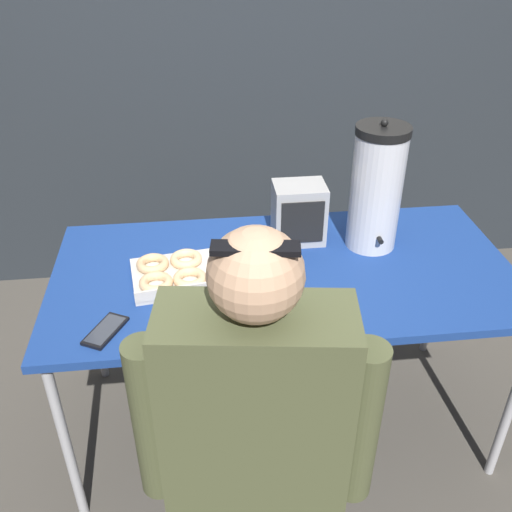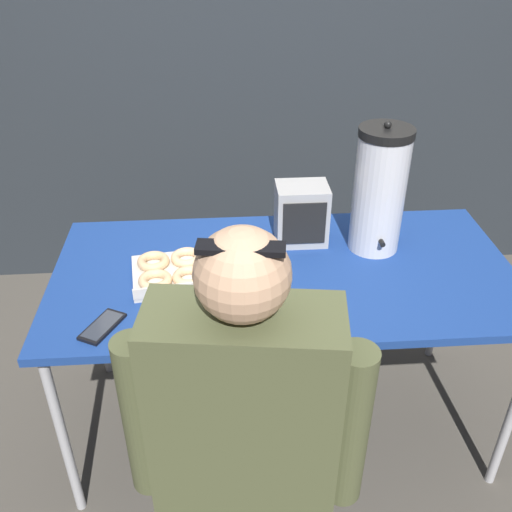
{
  "view_description": "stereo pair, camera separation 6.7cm",
  "coord_description": "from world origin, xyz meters",
  "px_view_note": "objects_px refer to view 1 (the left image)",
  "views": [
    {
      "loc": [
        -0.28,
        -1.56,
        1.78
      ],
      "look_at": [
        -0.1,
        0.0,
        0.78
      ],
      "focal_mm": 40.0,
      "sensor_mm": 36.0,
      "label": 1
    },
    {
      "loc": [
        -0.21,
        -1.56,
        1.78
      ],
      "look_at": [
        -0.1,
        0.0,
        0.78
      ],
      "focal_mm": 40.0,
      "sensor_mm": 36.0,
      "label": 2
    }
  ],
  "objects_px": {
    "coffee_urn": "(376,188)",
    "person_seated": "(256,455)",
    "donut_box": "(185,273)",
    "space_heater": "(299,213)",
    "cell_phone": "(105,331)"
  },
  "relations": [
    {
      "from": "donut_box",
      "to": "person_seated",
      "type": "distance_m",
      "value": 0.65
    },
    {
      "from": "donut_box",
      "to": "space_heater",
      "type": "height_order",
      "value": "space_heater"
    },
    {
      "from": "cell_phone",
      "to": "person_seated",
      "type": "height_order",
      "value": "person_seated"
    },
    {
      "from": "coffee_urn",
      "to": "space_heater",
      "type": "distance_m",
      "value": 0.28
    },
    {
      "from": "coffee_urn",
      "to": "person_seated",
      "type": "bearing_deg",
      "value": -123.51
    },
    {
      "from": "coffee_urn",
      "to": "person_seated",
      "type": "xyz_separation_m",
      "value": [
        -0.5,
        -0.75,
        -0.36
      ]
    },
    {
      "from": "space_heater",
      "to": "donut_box",
      "type": "bearing_deg",
      "value": -153.38
    },
    {
      "from": "coffee_urn",
      "to": "cell_phone",
      "type": "relative_size",
      "value": 2.83
    },
    {
      "from": "space_heater",
      "to": "person_seated",
      "type": "relative_size",
      "value": 0.17
    },
    {
      "from": "coffee_urn",
      "to": "cell_phone",
      "type": "xyz_separation_m",
      "value": [
        -0.89,
        -0.39,
        -0.21
      ]
    },
    {
      "from": "cell_phone",
      "to": "coffee_urn",
      "type": "bearing_deg",
      "value": 51.39
    },
    {
      "from": "donut_box",
      "to": "coffee_urn",
      "type": "bearing_deg",
      "value": 4.56
    },
    {
      "from": "cell_phone",
      "to": "person_seated",
      "type": "xyz_separation_m",
      "value": [
        0.39,
        -0.36,
        -0.14
      ]
    },
    {
      "from": "donut_box",
      "to": "person_seated",
      "type": "relative_size",
      "value": 0.32
    },
    {
      "from": "coffee_urn",
      "to": "donut_box",
      "type": "bearing_deg",
      "value": -167.68
    }
  ]
}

